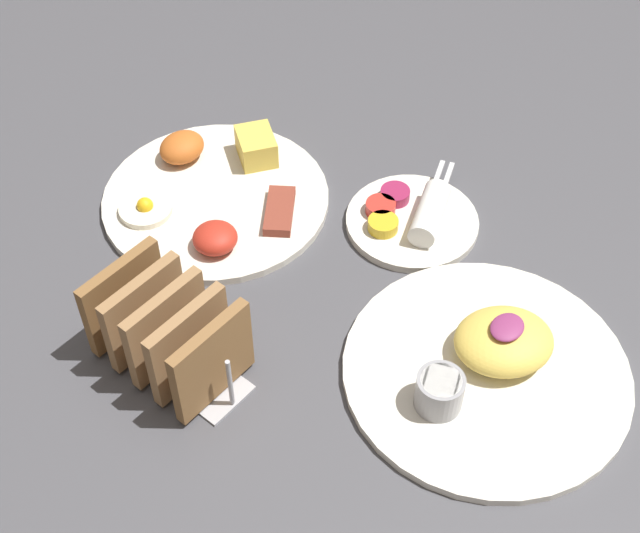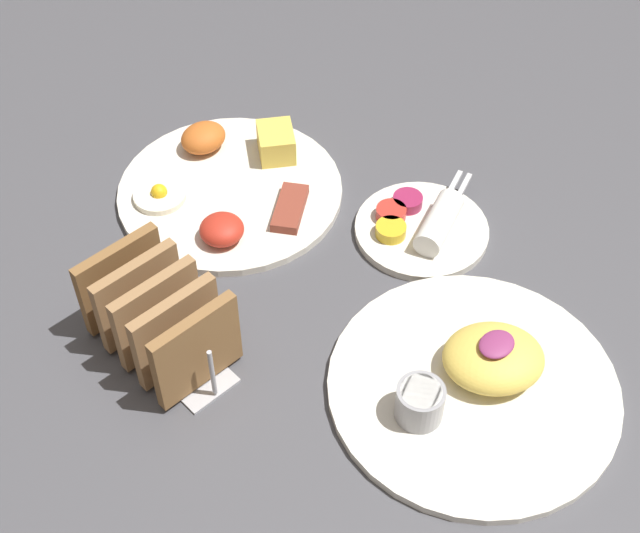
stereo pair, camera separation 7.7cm
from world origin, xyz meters
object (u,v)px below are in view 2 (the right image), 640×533
Objects in this scene: plate_breakfast at (230,185)px; plate_condiments at (422,226)px; toast_rack at (159,317)px; plate_foreground at (475,380)px.

plate_breakfast reaches higher than plate_condiments.
plate_condiments is at bearing -12.66° from toast_rack.
plate_foreground is at bearing -90.94° from plate_breakfast.
plate_breakfast is 0.25m from toast_rack.
plate_breakfast is 0.24m from plate_condiments.
plate_foreground is at bearing -52.73° from toast_rack.
plate_breakfast is at bearing 119.58° from plate_condiments.
plate_breakfast is at bearing 34.21° from toast_rack.
plate_foreground is 1.65× the size of toast_rack.
plate_foreground is 0.33m from toast_rack.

